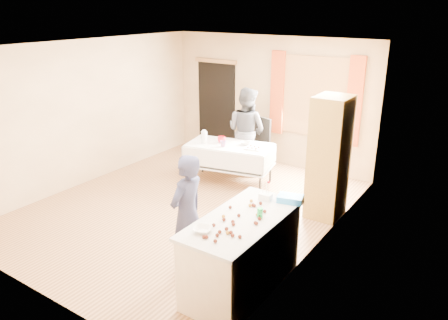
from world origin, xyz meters
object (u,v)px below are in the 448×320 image
Objects in this scene: woman at (246,131)px; girl at (187,214)px; chair at (256,155)px; counter at (242,253)px; cabinet at (329,158)px; party_table at (229,160)px.

girl is at bearing 115.13° from woman.
chair is at bearing -163.29° from girl.
counter is at bearing 94.06° from girl.
counter is 3.82m from woman.
counter is at bearing -92.44° from cabinet.
party_table is at bearing 125.95° from counter.
cabinet is 2.07m from party_table.
chair is 0.70× the size of girl.
girl is 3.53m from woman.
woman is at bearing -104.03° from chair.
party_table is at bearing 172.59° from cabinet.
counter is (-0.10, -2.34, -0.50)m from cabinet.
cabinet is 1.13× the size of woman.
cabinet is 2.56m from girl.
woman is at bearing 81.79° from party_table.
cabinet is at bearing -19.49° from party_table.
cabinet is 1.18× the size of counter.
girl is (-0.76, -0.06, 0.31)m from counter.
cabinet reaches higher than woman.
party_table is (-1.99, 0.26, -0.51)m from cabinet.
counter is 3.90m from chair.
woman is (-2.03, 0.93, -0.11)m from cabinet.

